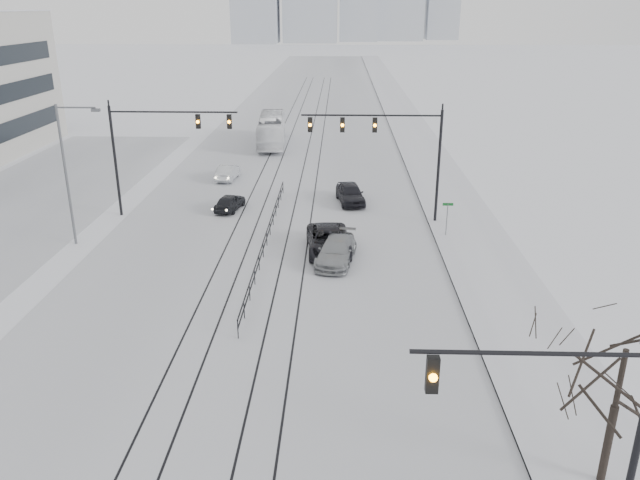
% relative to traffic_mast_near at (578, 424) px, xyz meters
% --- Properties ---
extents(road, '(22.00, 260.00, 0.02)m').
position_rel_traffic_mast_near_xyz_m(road, '(-10.79, 54.00, -4.55)').
color(road, silver).
rests_on(road, ground).
extents(sidewalk_east, '(5.00, 260.00, 0.16)m').
position_rel_traffic_mast_near_xyz_m(sidewalk_east, '(2.71, 54.00, -4.48)').
color(sidewalk_east, silver).
rests_on(sidewalk_east, ground).
extents(curb, '(0.10, 260.00, 0.12)m').
position_rel_traffic_mast_near_xyz_m(curb, '(0.26, 54.00, -4.50)').
color(curb, gray).
rests_on(curb, ground).
extents(parking_strip, '(14.00, 60.00, 0.03)m').
position_rel_traffic_mast_near_xyz_m(parking_strip, '(-30.79, 29.00, -4.55)').
color(parking_strip, silver).
rests_on(parking_strip, ground).
extents(tram_rails, '(5.30, 180.00, 0.01)m').
position_rel_traffic_mast_near_xyz_m(tram_rails, '(-10.79, 34.00, -4.54)').
color(tram_rails, black).
rests_on(tram_rails, ground).
extents(traffic_mast_near, '(6.10, 0.37, 7.00)m').
position_rel_traffic_mast_near_xyz_m(traffic_mast_near, '(0.00, 0.00, 0.00)').
color(traffic_mast_near, black).
rests_on(traffic_mast_near, ground).
extents(traffic_mast_ne, '(9.60, 0.37, 8.00)m').
position_rel_traffic_mast_near_xyz_m(traffic_mast_ne, '(-2.64, 29.00, 1.20)').
color(traffic_mast_ne, black).
rests_on(traffic_mast_ne, ground).
extents(traffic_mast_nw, '(9.10, 0.37, 8.00)m').
position_rel_traffic_mast_near_xyz_m(traffic_mast_nw, '(-19.31, 30.00, 1.01)').
color(traffic_mast_nw, black).
rests_on(traffic_mast_nw, ground).
extents(street_light_west, '(2.73, 0.25, 9.00)m').
position_rel_traffic_mast_near_xyz_m(street_light_west, '(-22.99, 24.00, 0.65)').
color(street_light_west, '#595B60').
rests_on(street_light_west, ground).
extents(bare_tree, '(4.40, 4.40, 6.10)m').
position_rel_traffic_mast_near_xyz_m(bare_tree, '(2.41, 3.00, -0.07)').
color(bare_tree, black).
rests_on(bare_tree, ground).
extents(median_fence, '(0.06, 24.00, 1.00)m').
position_rel_traffic_mast_near_xyz_m(median_fence, '(-10.79, 24.00, -4.04)').
color(median_fence, black).
rests_on(median_fence, ground).
extents(street_sign, '(0.70, 0.06, 2.40)m').
position_rel_traffic_mast_near_xyz_m(street_sign, '(1.01, 26.00, -2.96)').
color(street_sign, '#595B60').
rests_on(street_sign, ground).
extents(sedan_sb_inner, '(2.16, 3.88, 1.25)m').
position_rel_traffic_mast_near_xyz_m(sedan_sb_inner, '(-14.41, 31.37, -3.94)').
color(sedan_sb_inner, black).
rests_on(sedan_sb_inner, ground).
extents(sedan_sb_outer, '(1.76, 4.15, 1.33)m').
position_rel_traffic_mast_near_xyz_m(sedan_sb_outer, '(-16.06, 40.22, -3.90)').
color(sedan_sb_outer, silver).
rests_on(sedan_sb_outer, ground).
extents(sedan_nb_front, '(3.09, 5.84, 1.56)m').
position_rel_traffic_mast_near_xyz_m(sedan_nb_front, '(-6.79, 22.94, -3.78)').
color(sedan_nb_front, black).
rests_on(sedan_nb_front, ground).
extents(sedan_nb_right, '(2.80, 5.23, 1.44)m').
position_rel_traffic_mast_near_xyz_m(sedan_nb_right, '(-6.30, 21.42, -3.84)').
color(sedan_nb_right, gray).
rests_on(sedan_nb_right, ground).
extents(sedan_nb_far, '(2.58, 4.84, 1.57)m').
position_rel_traffic_mast_near_xyz_m(sedan_nb_far, '(-5.29, 33.48, -3.78)').
color(sedan_nb_far, black).
rests_on(sedan_nb_far, ground).
extents(box_truck, '(3.58, 11.94, 3.28)m').
position_rel_traffic_mast_near_xyz_m(box_truck, '(-13.69, 54.98, -2.92)').
color(box_truck, white).
rests_on(box_truck, ground).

